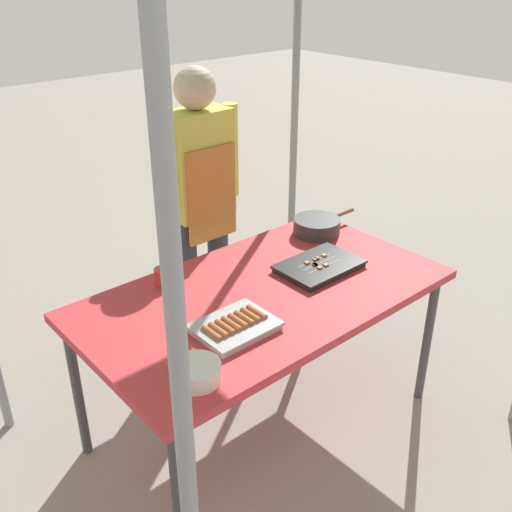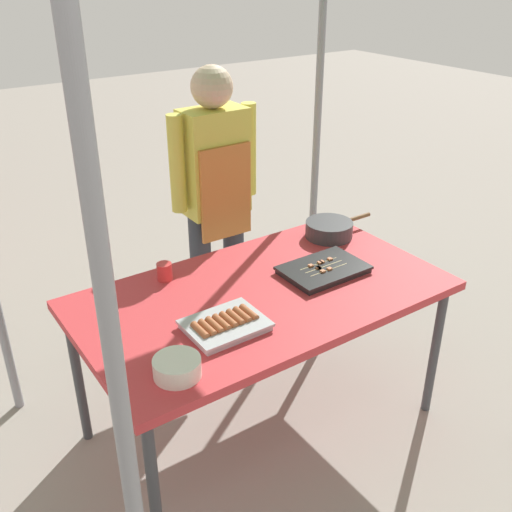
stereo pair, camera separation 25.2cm
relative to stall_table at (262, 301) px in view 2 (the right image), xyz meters
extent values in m
plane|color=gray|center=(0.00, 0.00, -0.70)|extent=(18.00, 18.00, 0.00)
cube|color=#C63338|center=(0.00, 0.00, 0.03)|extent=(1.60, 0.90, 0.04)
cylinder|color=#3F3F44|center=(-0.74, -0.39, -0.34)|extent=(0.04, 0.04, 0.71)
cylinder|color=#3F3F44|center=(0.74, -0.39, -0.34)|extent=(0.04, 0.04, 0.71)
cylinder|color=#3F3F44|center=(-0.74, 0.39, -0.34)|extent=(0.04, 0.04, 0.71)
cylinder|color=#3F3F44|center=(0.74, 0.39, -0.34)|extent=(0.04, 0.04, 0.71)
cylinder|color=gray|center=(-0.95, -0.80, 0.49)|extent=(0.04, 0.04, 2.37)
cylinder|color=gray|center=(0.95, 0.80, 0.49)|extent=(0.04, 0.04, 2.37)
cube|color=#ADADB2|center=(-0.29, -0.15, 0.06)|extent=(0.30, 0.23, 0.02)
cube|color=#ADADB2|center=(-0.29, -0.15, 0.08)|extent=(0.31, 0.24, 0.01)
cylinder|color=#9E512D|center=(-0.40, -0.15, 0.09)|extent=(0.03, 0.10, 0.03)
cylinder|color=#9E512D|center=(-0.37, -0.15, 0.09)|extent=(0.03, 0.10, 0.03)
cylinder|color=#9E512D|center=(-0.33, -0.15, 0.09)|extent=(0.03, 0.10, 0.03)
cylinder|color=#9E512D|center=(-0.30, -0.15, 0.09)|extent=(0.03, 0.10, 0.03)
cylinder|color=#9E512D|center=(-0.27, -0.15, 0.09)|extent=(0.03, 0.10, 0.03)
cylinder|color=#9E512D|center=(-0.24, -0.15, 0.09)|extent=(0.03, 0.10, 0.03)
cylinder|color=#9E512D|center=(-0.21, -0.15, 0.09)|extent=(0.03, 0.10, 0.03)
cylinder|color=#9E512D|center=(-0.17, -0.15, 0.09)|extent=(0.03, 0.10, 0.03)
cube|color=black|center=(0.32, -0.02, 0.06)|extent=(0.37, 0.25, 0.02)
cube|color=black|center=(0.32, -0.02, 0.08)|extent=(0.38, 0.26, 0.01)
cylinder|color=tan|center=(0.32, -0.06, 0.08)|extent=(0.22, 0.01, 0.01)
cube|color=#B7663D|center=(0.29, -0.06, 0.08)|extent=(0.02, 0.02, 0.02)
cube|color=#B7663D|center=(0.33, -0.06, 0.08)|extent=(0.02, 0.02, 0.02)
cylinder|color=tan|center=(0.32, -0.02, 0.08)|extent=(0.22, 0.01, 0.01)
cube|color=#B7663D|center=(0.29, -0.02, 0.08)|extent=(0.02, 0.02, 0.02)
cube|color=#B7663D|center=(0.29, -0.02, 0.08)|extent=(0.02, 0.02, 0.02)
cylinder|color=tan|center=(0.32, 0.01, 0.08)|extent=(0.22, 0.01, 0.01)
cube|color=#B7663D|center=(0.28, 0.01, 0.08)|extent=(0.02, 0.02, 0.02)
cube|color=#B7663D|center=(0.33, 0.01, 0.08)|extent=(0.02, 0.02, 0.02)
cube|color=#B7663D|center=(0.39, 0.01, 0.08)|extent=(0.02, 0.02, 0.02)
cube|color=#B7663D|center=(0.34, 0.01, 0.08)|extent=(0.02, 0.02, 0.02)
cylinder|color=#38383A|center=(0.60, 0.26, 0.09)|extent=(0.24, 0.24, 0.08)
cylinder|color=brown|center=(0.80, 0.26, 0.11)|extent=(0.16, 0.02, 0.02)
cylinder|color=#386B33|center=(0.60, 0.26, 0.12)|extent=(0.22, 0.22, 0.01)
cylinder|color=silver|center=(-0.57, -0.30, 0.09)|extent=(0.17, 0.17, 0.07)
cylinder|color=red|center=(-0.30, 0.33, 0.09)|extent=(0.07, 0.07, 0.08)
cylinder|color=#333842|center=(0.13, 0.79, -0.30)|extent=(0.12, 0.12, 0.79)
cylinder|color=#333842|center=(0.35, 0.79, -0.30)|extent=(0.12, 0.12, 0.79)
cube|color=#D8CC4C|center=(0.24, 0.79, 0.38)|extent=(0.34, 0.20, 0.56)
cube|color=#CC7233|center=(0.24, 0.68, 0.24)|extent=(0.30, 0.02, 0.51)
cylinder|color=#D8CC4C|center=(0.02, 0.79, 0.41)|extent=(0.08, 0.08, 0.51)
cylinder|color=#D8CC4C|center=(0.46, 0.79, 0.41)|extent=(0.08, 0.08, 0.51)
sphere|color=#D8B293|center=(0.24, 0.79, 0.77)|extent=(0.22, 0.22, 0.22)
camera|label=1|loc=(-1.47, -1.64, 1.36)|focal=41.34mm
camera|label=2|loc=(-1.27, -1.80, 1.36)|focal=41.34mm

